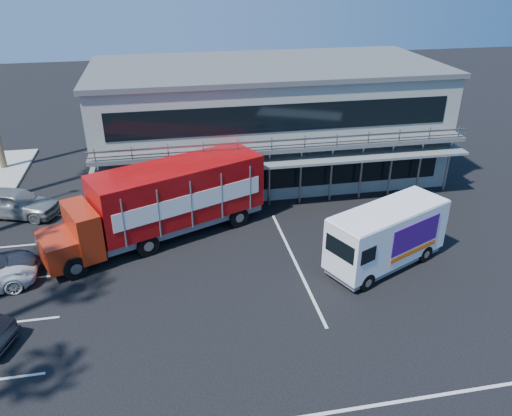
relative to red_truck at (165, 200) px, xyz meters
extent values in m
plane|color=black|center=(4.05, -6.78, -2.15)|extent=(120.00, 120.00, 0.00)
cube|color=gray|center=(7.05, 8.22, 1.35)|extent=(22.00, 10.00, 7.00)
cube|color=#515454|center=(7.05, 8.22, 5.00)|extent=(22.40, 10.40, 0.30)
cube|color=#515454|center=(7.05, 2.62, 1.45)|extent=(22.00, 1.20, 0.25)
cube|color=gray|center=(7.05, 2.07, 1.95)|extent=(22.00, 0.08, 0.90)
cube|color=slate|center=(7.05, 2.32, 0.75)|extent=(22.00, 1.80, 0.15)
cube|color=black|center=(7.05, 3.20, -0.55)|extent=(20.00, 0.06, 1.60)
cube|color=black|center=(7.05, 3.20, 3.05)|extent=(20.00, 0.06, 1.60)
cube|color=#9E220C|center=(-5.11, -2.21, -1.03)|extent=(2.43, 2.93, 1.34)
cube|color=#9E220C|center=(-3.98, -1.72, -0.42)|extent=(2.13, 3.01, 2.34)
cube|color=black|center=(-3.98, -1.72, 0.25)|extent=(0.99, 2.20, 0.78)
cube|color=#B10A0E|center=(0.73, 0.32, 0.31)|extent=(9.31, 6.11, 2.90)
cube|color=slate|center=(0.73, 0.32, -1.43)|extent=(9.14, 5.73, 0.33)
cube|color=white|center=(1.29, -0.97, 0.19)|extent=(7.55, 3.29, 0.95)
cube|color=white|center=(0.17, 1.61, 0.19)|extent=(7.55, 3.29, 0.95)
cylinder|color=black|center=(-4.31, -3.21, -1.57)|extent=(1.18, 0.72, 1.16)
cylinder|color=black|center=(-5.29, -0.95, -1.57)|extent=(1.18, 0.72, 1.16)
cylinder|color=black|center=(-1.03, -1.79, -1.57)|extent=(1.18, 0.72, 1.16)
cylinder|color=black|center=(-2.01, 0.47, -1.57)|extent=(1.18, 0.72, 1.16)
cylinder|color=black|center=(3.88, 0.34, -1.57)|extent=(1.18, 0.72, 1.16)
cylinder|color=black|center=(2.91, 2.60, -1.57)|extent=(1.18, 0.72, 1.16)
cube|color=white|center=(10.20, -4.78, -0.42)|extent=(6.55, 4.55, 2.49)
cube|color=slate|center=(10.20, -4.78, -1.80)|extent=(6.24, 4.25, 0.31)
cube|color=black|center=(7.39, -6.08, -0.15)|extent=(0.79, 1.62, 0.85)
cube|color=white|center=(10.20, -4.78, 0.86)|extent=(6.42, 4.46, 0.07)
cube|color=#3D0C6C|center=(11.30, -5.47, -0.24)|extent=(2.92, 1.37, 1.34)
cube|color=#3D0C6C|center=(10.40, -3.50, -0.24)|extent=(2.92, 1.37, 1.34)
cube|color=#F2590C|center=(11.30, -5.47, -1.13)|extent=(2.92, 1.36, 0.22)
cylinder|color=black|center=(8.58, -6.57, -1.72)|extent=(0.89, 0.61, 0.85)
cylinder|color=black|center=(7.79, -4.85, -1.72)|extent=(0.89, 0.61, 0.85)
cylinder|color=black|center=(12.30, -4.85, -1.72)|extent=(0.89, 0.61, 0.85)
cylinder|color=black|center=(11.51, -3.14, -1.72)|extent=(0.89, 0.61, 0.85)
imported|color=gray|center=(-8.45, 4.02, -1.32)|extent=(5.24, 3.45, 1.66)
camera|label=1|loc=(0.26, -23.73, 11.29)|focal=35.00mm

